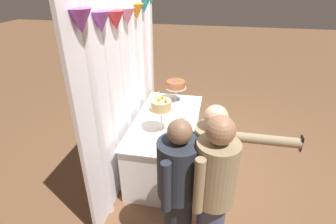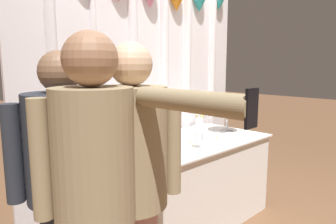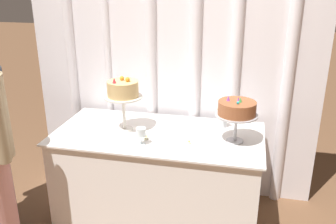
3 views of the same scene
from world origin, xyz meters
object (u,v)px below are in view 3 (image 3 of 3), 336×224
object	(u,v)px
wine_glass	(141,132)
tealight_near_left	(189,143)
flower_vase	(222,119)
tealight_far_left	(146,138)
cake_display_nearright	(237,110)
cake_table	(159,175)
cake_display_nearleft	(123,91)

from	to	relation	value
wine_glass	tealight_near_left	world-z (taller)	wine_glass
wine_glass	flower_vase	xyz separation A→B (m)	(0.56, 0.47, -0.02)
flower_vase	tealight_near_left	world-z (taller)	flower_vase
tealight_far_left	flower_vase	bearing A→B (deg)	33.74
tealight_far_left	cake_display_nearright	bearing A→B (deg)	8.91
cake_display_nearright	tealight_far_left	distance (m)	0.73
tealight_near_left	flower_vase	bearing A→B (deg)	61.16
wine_glass	tealight_far_left	distance (m)	0.13
wine_glass	tealight_near_left	bearing A→B (deg)	13.93
cake_display_nearright	tealight_far_left	world-z (taller)	cake_display_nearright
cake_display_nearright	flower_vase	bearing A→B (deg)	114.87
cake_table	cake_display_nearright	distance (m)	0.89
cake_table	cake_display_nearleft	bearing A→B (deg)	179.12
cake_table	tealight_near_left	size ratio (longest dim) A/B	45.60
flower_vase	tealight_far_left	size ratio (longest dim) A/B	4.16
flower_vase	tealight_near_left	size ratio (longest dim) A/B	5.01
cake_table	flower_vase	bearing A→B (deg)	25.99
tealight_near_left	cake_table	bearing A→B (deg)	152.02
tealight_near_left	cake_display_nearleft	bearing A→B (deg)	164.96
cake_table	cake_display_nearright	xyz separation A→B (m)	(0.61, -0.03, 0.65)
cake_table	tealight_far_left	bearing A→B (deg)	-116.56
flower_vase	tealight_far_left	bearing A→B (deg)	-146.26
cake_table	wine_glass	distance (m)	0.54
cake_table	wine_glass	size ratio (longest dim) A/B	12.52
flower_vase	tealight_near_left	distance (m)	0.44
cake_display_nearleft	flower_vase	bearing A→B (deg)	16.79
wine_glass	flower_vase	bearing A→B (deg)	40.05
cake_display_nearright	flower_vase	distance (m)	0.34
cake_display_nearleft	wine_glass	size ratio (longest dim) A/B	3.43
tealight_far_left	tealight_near_left	xyz separation A→B (m)	(0.34, -0.01, -0.00)
cake_display_nearright	tealight_far_left	bearing A→B (deg)	-171.09
cake_table	wine_glass	world-z (taller)	wine_glass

